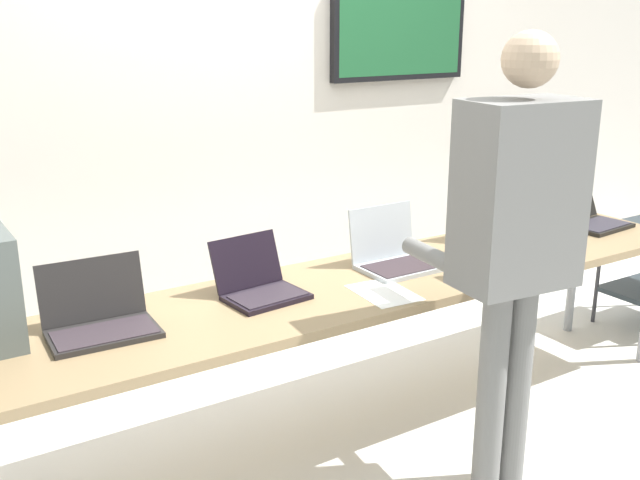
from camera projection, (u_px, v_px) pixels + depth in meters
ground at (365, 432)px, 3.40m from camera, size 8.00×8.00×0.04m
back_wall at (250, 116)px, 3.95m from camera, size 8.00×0.11×2.59m
workbench at (368, 289)px, 3.20m from camera, size 3.57×0.70×0.73m
laptop_station_0 at (99, 317)px, 2.64m from camera, size 0.39×0.31×0.25m
laptop_station_1 at (259, 283)px, 2.98m from camera, size 0.34×0.33×0.23m
laptop_station_2 at (393, 254)px, 3.33m from camera, size 0.35×0.29×0.26m
laptop_station_3 at (498, 233)px, 3.68m from camera, size 0.32×0.36×0.24m
laptop_station_4 at (588, 215)px, 4.01m from camera, size 0.37×0.36×0.24m
person at (515, 227)px, 2.69m from camera, size 0.48×0.62×1.77m
coffee_mug at (576, 245)px, 3.51m from camera, size 0.07×0.07×0.09m
paper_sheet at (384, 293)px, 3.03m from camera, size 0.23×0.31×0.00m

